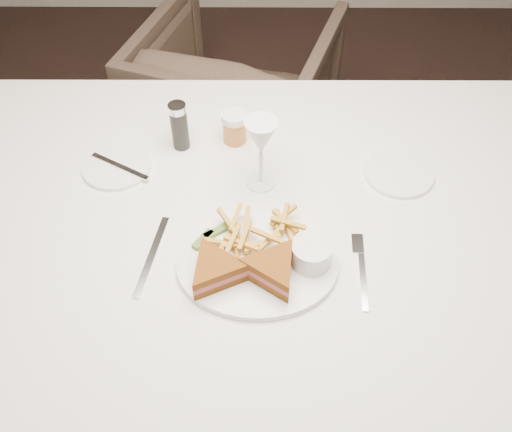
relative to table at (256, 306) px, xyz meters
The scene contains 3 objects.
table is the anchor object (origin of this frame).
chair_far 0.99m from the table, 94.47° to the left, with size 0.66×0.62×0.68m, color #443429.
table_setting 0.42m from the table, 96.37° to the right, with size 0.81×0.61×0.18m.
Camera 1 is at (-0.28, -0.52, 1.67)m, focal length 40.00 mm.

